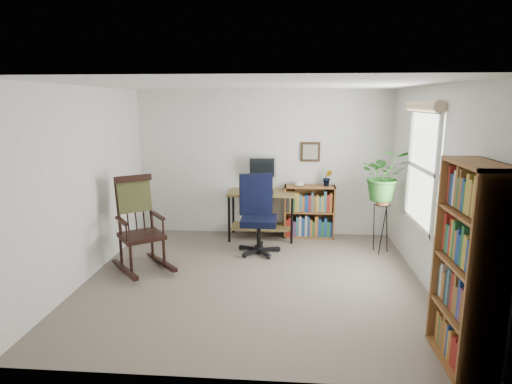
# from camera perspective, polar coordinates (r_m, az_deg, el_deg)

# --- Properties ---
(floor) EXTENTS (4.20, 4.00, 0.00)m
(floor) POSITION_cam_1_polar(r_m,az_deg,el_deg) (5.54, -0.33, -11.56)
(floor) COLOR slate
(floor) RESTS_ON ground
(ceiling) EXTENTS (4.20, 4.00, 0.00)m
(ceiling) POSITION_cam_1_polar(r_m,az_deg,el_deg) (5.08, -0.36, 14.10)
(ceiling) COLOR white
(ceiling) RESTS_ON ground
(wall_back) EXTENTS (4.20, 0.00, 2.40)m
(wall_back) POSITION_cam_1_polar(r_m,az_deg,el_deg) (7.14, 1.00, 3.83)
(wall_back) COLOR silver
(wall_back) RESTS_ON ground
(wall_front) EXTENTS (4.20, 0.00, 2.40)m
(wall_front) POSITION_cam_1_polar(r_m,az_deg,el_deg) (3.25, -3.32, -6.17)
(wall_front) COLOR silver
(wall_front) RESTS_ON ground
(wall_left) EXTENTS (0.00, 4.00, 2.40)m
(wall_left) POSITION_cam_1_polar(r_m,az_deg,el_deg) (5.74, -21.71, 0.98)
(wall_left) COLOR silver
(wall_left) RESTS_ON ground
(wall_right) EXTENTS (0.00, 4.00, 2.40)m
(wall_right) POSITION_cam_1_polar(r_m,az_deg,el_deg) (5.42, 22.35, 0.32)
(wall_right) COLOR silver
(wall_right) RESTS_ON ground
(window) EXTENTS (0.12, 1.20, 1.50)m
(window) POSITION_cam_1_polar(r_m,az_deg,el_deg) (5.66, 21.22, 2.92)
(window) COLOR white
(window) RESTS_ON wall_right
(desk) EXTENTS (1.08, 0.60, 0.78)m
(desk) POSITION_cam_1_polar(r_m,az_deg,el_deg) (7.01, 0.71, -3.08)
(desk) COLOR olive
(desk) RESTS_ON floor
(monitor) EXTENTS (0.46, 0.16, 0.56)m
(monitor) POSITION_cam_1_polar(r_m,az_deg,el_deg) (7.01, 0.80, 2.51)
(monitor) COLOR #B2B2B6
(monitor) RESTS_ON desk
(keyboard) EXTENTS (0.40, 0.15, 0.02)m
(keyboard) POSITION_cam_1_polar(r_m,az_deg,el_deg) (6.80, 0.66, -0.07)
(keyboard) COLOR black
(keyboard) RESTS_ON desk
(office_chair) EXTENTS (0.78, 0.78, 1.18)m
(office_chair) POSITION_cam_1_polar(r_m,az_deg,el_deg) (6.27, 0.37, -3.03)
(office_chair) COLOR black
(office_chair) RESTS_ON floor
(rocking_chair) EXTENTS (1.19, 1.27, 1.27)m
(rocking_chair) POSITION_cam_1_polar(r_m,az_deg,el_deg) (5.86, -15.11, -4.05)
(rocking_chair) COLOR black
(rocking_chair) RESTS_ON floor
(low_bookshelf) EXTENTS (0.82, 0.27, 0.87)m
(low_bookshelf) POSITION_cam_1_polar(r_m,az_deg,el_deg) (7.11, 7.10, -2.59)
(low_bookshelf) COLOR brown
(low_bookshelf) RESTS_ON floor
(tall_bookshelf) EXTENTS (0.33, 0.76, 1.75)m
(tall_bookshelf) POSITION_cam_1_polar(r_m,az_deg,el_deg) (4.00, 26.44, -8.88)
(tall_bookshelf) COLOR brown
(tall_bookshelf) RESTS_ON floor
(plant_stand) EXTENTS (0.24, 0.24, 0.86)m
(plant_stand) POSITION_cam_1_polar(r_m,az_deg,el_deg) (6.59, 16.36, -4.20)
(plant_stand) COLOR black
(plant_stand) RESTS_ON floor
(spider_plant) EXTENTS (1.69, 1.88, 1.47)m
(spider_plant) POSITION_cam_1_polar(r_m,az_deg,el_deg) (6.38, 16.94, 5.32)
(spider_plant) COLOR #2B6C25
(spider_plant) RESTS_ON plant_stand
(potted_plant_small) EXTENTS (0.13, 0.24, 0.11)m
(potted_plant_small) POSITION_cam_1_polar(r_m,az_deg,el_deg) (7.04, 9.48, 1.25)
(potted_plant_small) COLOR #2B6C25
(potted_plant_small) RESTS_ON low_bookshelf
(framed_picture) EXTENTS (0.32, 0.04, 0.32)m
(framed_picture) POSITION_cam_1_polar(r_m,az_deg,el_deg) (7.08, 7.25, 5.33)
(framed_picture) COLOR black
(framed_picture) RESTS_ON wall_back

